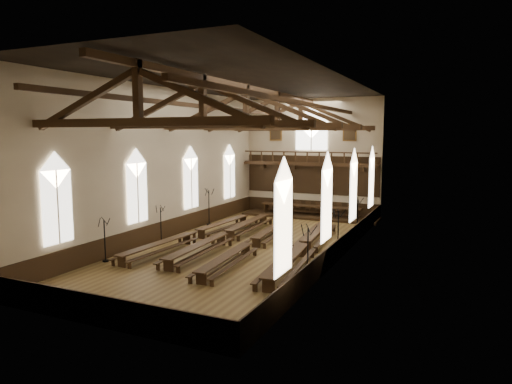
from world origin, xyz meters
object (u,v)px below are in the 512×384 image
candelabrum_right_near (308,264)px  candelabrum_right_far (357,224)px  refectory_row_b (226,235)px  high_table (310,207)px  refectory_row_d (303,245)px  candelabrum_left_far (209,214)px  candelabrum_left_near (105,248)px  refectory_row_c (251,243)px  refectory_row_a (194,234)px  candelabrum_right_mid (338,240)px  dais (310,216)px  candelabrum_left_mid (161,231)px

candelabrum_right_near → candelabrum_right_far: size_ratio=1.03×
refectory_row_b → high_table: 11.23m
refectory_row_b → refectory_row_d: size_ratio=0.98×
refectory_row_b → candelabrum_left_far: size_ratio=4.95×
refectory_row_d → candelabrum_left_near: size_ratio=5.88×
high_table → refectory_row_c: bearing=-88.8°
candelabrum_left_near → candelabrum_right_far: bearing=48.0°
refectory_row_b → candelabrum_left_near: (-3.88, -6.65, 0.22)m
refectory_row_a → candelabrum_left_far: (-1.86, 5.07, 0.37)m
high_table → candelabrum_right_mid: candelabrum_right_mid is taller
dais → candelabrum_left_near: bearing=-108.8°
candelabrum_left_mid → candelabrum_left_far: candelabrum_left_far is taller
candelabrum_right_mid → candelabrum_right_far: candelabrum_right_far is taller
candelabrum_left_mid → candelabrum_right_far: 13.28m
refectory_row_d → candelabrum_right_mid: 2.09m
candelabrum_left_near → candelabrum_right_mid: bearing=32.6°
refectory_row_b → candelabrum_right_near: 8.93m
refectory_row_b → candelabrum_right_far: size_ratio=5.31×
refectory_row_d → candelabrum_right_near: bearing=-69.1°
high_table → candelabrum_left_near: bearing=-108.8°
high_table → candelabrum_left_mid: 13.96m
refectory_row_c → candelabrum_right_far: size_ratio=5.15×
candelabrum_right_near → candelabrum_right_far: bearing=90.0°
refectory_row_c → dais: 12.33m
refectory_row_d → high_table: 12.19m
refectory_row_b → high_table: size_ratio=1.63×
high_table → candelabrum_left_far: 8.84m
dais → candelabrum_left_far: candelabrum_left_far is taller
dais → candelabrum_right_mid: (5.10, -10.58, 0.71)m
refectory_row_c → refectory_row_b: bearing=151.4°
refectory_row_b → candelabrum_left_far: bearing=130.6°
refectory_row_d → candelabrum_right_far: 6.63m
candelabrum_right_near → refectory_row_b: bearing=144.0°
refectory_row_b → refectory_row_c: size_ratio=1.03×
dais → candelabrum_right_mid: candelabrum_right_mid is taller
candelabrum_left_far → candelabrum_right_far: 11.16m
candelabrum_left_near → candelabrum_left_mid: bearing=90.0°
candelabrum_left_mid → candelabrum_left_far: 6.11m
refectory_row_d → candelabrum_right_mid: candelabrum_right_mid is taller
candelabrum_right_far → candelabrum_right_mid: bearing=-90.0°
candelabrum_right_far → refectory_row_c: bearing=-124.6°
candelabrum_left_far → candelabrum_right_mid: size_ratio=1.08×
refectory_row_b → refectory_row_c: refectory_row_b is taller
refectory_row_b → candelabrum_left_near: bearing=-120.2°
refectory_row_a → candelabrum_right_far: candelabrum_right_far is taller
refectory_row_c → candelabrum_right_near: (4.83, -3.94, 0.34)m
dais → candelabrum_left_mid: 13.97m
candelabrum_left_near → candelabrum_left_far: bearing=90.0°
high_table → candelabrum_left_far: candelabrum_left_far is taller
candelabrum_right_far → candelabrum_right_near: bearing=-90.0°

